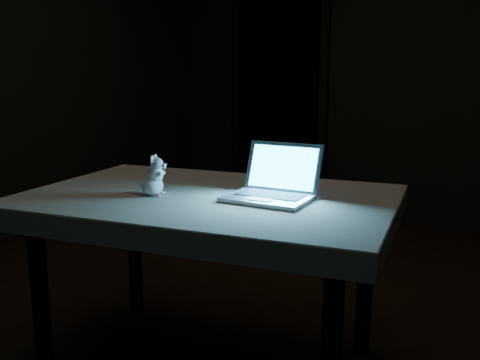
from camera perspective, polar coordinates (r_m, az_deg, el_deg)
The scene contains 7 objects.
floor at distance 2.93m, azimuth -1.67°, elevation -15.15°, with size 5.00×5.00×0.00m, color black.
back_wall at distance 4.88m, azimuth 15.75°, elevation 10.84°, with size 4.50×0.04×2.60m, color black.
doorway at distance 5.33m, azimuth 4.18°, elevation 8.69°, with size 1.06×0.36×2.13m, color black, non-canonical shape.
table at distance 2.43m, azimuth -3.24°, elevation -10.76°, with size 1.47×0.94×0.78m, color black, non-canonical shape.
tablecloth at distance 2.32m, azimuth -5.58°, elevation -2.67°, with size 1.56×1.04×0.09m, color beige, non-canonical shape.
laptop at distance 2.17m, azimuth 2.97°, elevation 0.76°, with size 0.34×0.30×0.23m, color #A6A7AB, non-canonical shape.
plush_mouse at distance 2.29m, azimuth -9.38°, elevation 0.49°, with size 0.13×0.13×0.17m, color white, non-canonical shape.
Camera 1 is at (1.52, -2.14, 1.30)m, focal length 40.00 mm.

